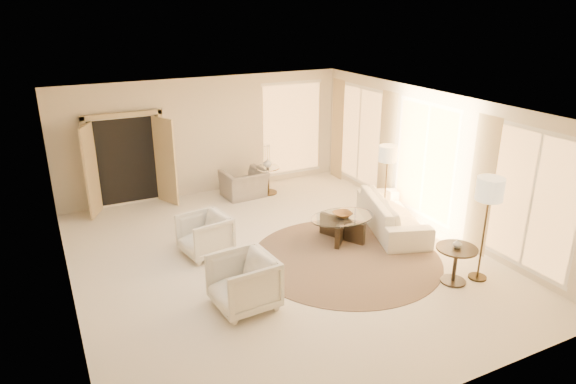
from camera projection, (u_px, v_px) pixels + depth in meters
name	position (u px, v px, depth m)	size (l,w,h in m)	color
room	(278.00, 187.00, 8.94)	(7.04, 8.04, 2.83)	silver
windows_right	(428.00, 162.00, 10.49)	(0.10, 6.40, 2.40)	#FFBA66
window_back_corner	(292.00, 129.00, 13.23)	(1.70, 0.10, 2.40)	#FFBA66
curtains_right	(398.00, 154.00, 11.24)	(0.06, 5.20, 2.60)	tan
french_doors	(128.00, 162.00, 11.45)	(1.95, 0.66, 2.16)	tan
area_rug	(345.00, 258.00, 9.42)	(3.48, 3.48, 0.01)	#3D2D22
sofa	(392.00, 214.00, 10.54)	(2.32, 0.91, 0.68)	silver
armchair_left	(205.00, 233.00, 9.45)	(0.82, 0.77, 0.85)	silver
armchair_right	(243.00, 280.00, 7.78)	(0.90, 0.84, 0.92)	silver
accent_chair	(244.00, 179.00, 12.27)	(0.99, 0.64, 0.87)	gray
coffee_table	(342.00, 225.00, 10.08)	(1.49, 1.49, 0.48)	black
end_table	(456.00, 259.00, 8.48)	(0.67, 0.67, 0.64)	black
side_table	(268.00, 178.00, 12.50)	(0.58, 0.58, 0.67)	#302718
floor_lamp_near	(388.00, 157.00, 10.76)	(0.39, 0.39, 1.61)	#302718
floor_lamp_far	(489.00, 194.00, 8.22)	(0.44, 0.44, 1.80)	#302718
bowl	(343.00, 215.00, 10.00)	(0.36, 0.36, 0.09)	brown
end_vase	(458.00, 244.00, 8.38)	(0.15, 0.15, 0.16)	silver
side_vase	(268.00, 163.00, 12.37)	(0.22, 0.22, 0.23)	silver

